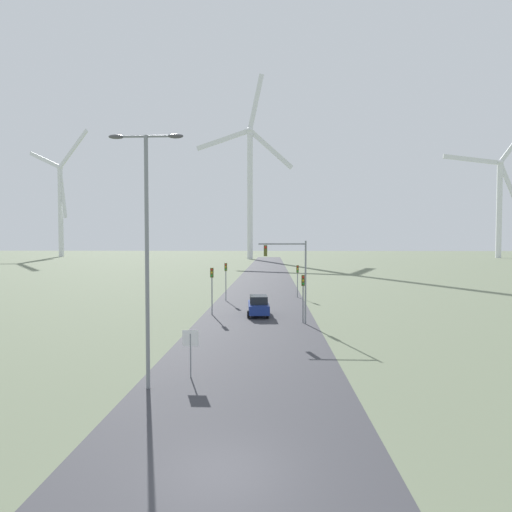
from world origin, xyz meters
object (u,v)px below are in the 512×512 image
Objects in this scene: stop_sign_near at (191,344)px; traffic_light_post_near_right at (303,288)px; car_approaching at (258,306)px; wind_turbine_center at (499,196)px; streetlamp at (147,233)px; wind_turbine_far_left at (60,199)px; traffic_light_post_mid_left at (226,273)px; wind_turbine_left at (250,180)px; traffic_light_post_mid_right at (298,274)px; traffic_light_post_near_left at (212,280)px; traffic_light_mast_overhead at (290,266)px.

traffic_light_post_near_right is at bearing 64.14° from stop_sign_near.
wind_turbine_center is (97.97, 138.46, 25.27)m from car_approaching.
streetlamp is 0.20× the size of wind_turbine_far_left.
traffic_light_post_mid_left is at bearing -55.89° from wind_turbine_far_left.
traffic_light_post_near_right is 0.05× the size of wind_turbine_left.
streetlamp is 5.88m from stop_sign_near.
traffic_light_post_mid_left is (-1.23, 25.64, 1.52)m from stop_sign_near.
traffic_light_post_near_right is 15.18m from traffic_light_post_mid_right.
wind_turbine_left is at bearing -171.01° from wind_turbine_center.
traffic_light_post_mid_right is at bearing 53.95° from traffic_light_post_near_left.
wind_turbine_left reaches higher than traffic_light_mast_overhead.
traffic_light_post_mid_left is (-7.79, 12.11, 0.24)m from traffic_light_post_near_right.
car_approaching is at bearing 80.53° from stop_sign_near.
wind_turbine_left is (-11.79, 109.73, 28.39)m from traffic_light_post_mid_right.
wind_turbine_left is at bearing -15.66° from wind_turbine_far_left.
traffic_light_post_near_right is 2.15m from traffic_light_mast_overhead.
wind_turbine_left is at bearing 91.95° from stop_sign_near.
traffic_light_mast_overhead reaches higher than traffic_light_post_mid_left.
traffic_light_post_near_left is at bearing -57.57° from wind_turbine_far_left.
traffic_light_post_mid_right is 0.07× the size of wind_turbine_far_left.
wind_turbine_far_left reaches higher than traffic_light_post_near_right.
stop_sign_near is 186.59m from wind_turbine_center.
wind_turbine_far_left is at bearing 123.64° from traffic_light_mast_overhead.
traffic_light_post_mid_left is 0.06× the size of wind_turbine_left.
traffic_light_post_mid_left is 1.02× the size of car_approaching.
traffic_light_post_mid_left reaches higher than stop_sign_near.
wind_turbine_center is (100.75, 155.12, 24.56)m from stop_sign_near.
wind_turbine_center reaches higher than traffic_light_post_near_right.
traffic_light_post_mid_right is at bearing 88.06° from traffic_light_post_near_right.
traffic_light_post_mid_left is 14.34m from traffic_light_mast_overhead.
traffic_light_post_mid_right is (8.31, 3.06, -0.29)m from traffic_light_post_mid_left.
traffic_light_post_mid_left is 168.34m from wind_turbine_far_left.
streetlamp reaches higher than traffic_light_post_mid_left.
stop_sign_near is 190.73m from wind_turbine_far_left.
streetlamp reaches higher than traffic_light_post_mid_right.
wind_turbine_far_left is at bearing 124.00° from traffic_light_post_near_right.
wind_turbine_center is at bearing 53.50° from traffic_light_post_near_left.
traffic_light_post_mid_left is at bearing 92.76° from stop_sign_near.
wind_turbine_left is 106.90m from wind_turbine_center.
car_approaching is at bearing 76.43° from streetlamp.
wind_turbine_center is at bearing 53.46° from traffic_light_post_mid_right.
car_approaching is (4.40, 18.23, -6.14)m from streetlamp.
traffic_light_mast_overhead reaches higher than traffic_light_post_near_left.
stop_sign_near is 16.90m from car_approaching.
traffic_light_post_near_right is 0.59× the size of traffic_light_mast_overhead.
wind_turbine_far_left is at bearing 120.06° from stop_sign_near.
traffic_light_mast_overhead is at bearing -95.80° from traffic_light_post_mid_right.
traffic_light_mast_overhead is at bearing -85.35° from wind_turbine_left.
wind_turbine_left reaches higher than traffic_light_post_near_right.
traffic_light_post_near_right is at bearing -57.24° from traffic_light_post_mid_left.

